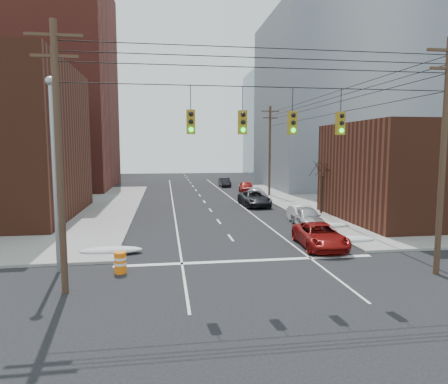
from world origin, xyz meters
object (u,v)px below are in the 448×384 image
object	(u,v)px
lot_car_a	(42,206)
lot_car_b	(52,205)
red_pickup	(320,236)
construction_barrel	(120,262)
parked_car_f	(225,182)
lot_car_c	(34,202)
lot_car_d	(14,199)
parked_car_d	(257,194)
parked_car_c	(254,199)
parked_car_e	(246,187)
parked_car_b	(302,215)
parked_car_a	(307,217)

from	to	relation	value
lot_car_a	lot_car_b	distance (m)	0.99
red_pickup	construction_barrel	xyz separation A→B (m)	(-11.44, -3.34, -0.19)
parked_car_f	construction_barrel	size ratio (longest dim) A/B	4.04
lot_car_c	lot_car_d	bearing A→B (deg)	46.60
parked_car_d	parked_car_c	bearing A→B (deg)	-110.26
lot_car_b	lot_car_d	world-z (taller)	lot_car_d
lot_car_d	construction_barrel	xyz separation A→B (m)	(12.80, -23.07, -0.40)
construction_barrel	red_pickup	bearing A→B (deg)	16.26
parked_car_e	construction_barrel	distance (m)	35.02
lot_car_c	construction_barrel	distance (m)	22.36
parked_car_d	parked_car_f	bearing A→B (deg)	91.97
parked_car_b	parked_car_f	size ratio (longest dim) A/B	1.02
parked_car_d	parked_car_f	xyz separation A→B (m)	(-1.60, 15.19, 0.08)
lot_car_a	parked_car_b	bearing A→B (deg)	-97.63
parked_car_e	lot_car_a	xyz separation A→B (m)	(-21.51, -14.93, 0.12)
lot_car_a	lot_car_d	distance (m)	6.87
parked_car_c	construction_barrel	bearing A→B (deg)	-120.55
parked_car_a	parked_car_f	distance (m)	31.82
parked_car_e	construction_barrel	bearing A→B (deg)	-105.28
parked_car_f	lot_car_a	bearing A→B (deg)	-130.61
parked_car_d	parked_car_a	bearing A→B (deg)	-94.04
parked_car_e	lot_car_d	xyz separation A→B (m)	(-25.70, -9.48, 0.16)
parked_car_b	lot_car_c	distance (m)	24.73
parked_car_f	lot_car_c	distance (m)	30.16
parked_car_e	parked_car_f	distance (m)	8.90
parked_car_a	parked_car_e	world-z (taller)	parked_car_e
red_pickup	parked_car_d	world-z (taller)	red_pickup
parked_car_d	lot_car_d	xyz separation A→B (m)	(-25.70, -3.05, 0.32)
construction_barrel	parked_car_a	bearing A→B (deg)	36.45
parked_car_d	lot_car_b	size ratio (longest dim) A/B	0.88
parked_car_a	lot_car_b	world-z (taller)	parked_car_a
parked_car_f	red_pickup	bearing A→B (deg)	-90.34
parked_car_a	lot_car_d	xyz separation A→B (m)	(-25.70, 13.54, 0.17)
lot_car_a	lot_car_b	world-z (taller)	lot_car_a
red_pickup	lot_car_c	bearing A→B (deg)	146.11
parked_car_e	lot_car_d	size ratio (longest dim) A/B	0.99
parked_car_e	lot_car_a	world-z (taller)	lot_car_a
red_pickup	lot_car_c	xyz separation A→B (m)	(-21.46, 16.65, 0.19)
lot_car_b	construction_barrel	size ratio (longest dim) A/B	4.61
lot_car_a	construction_barrel	xyz separation A→B (m)	(8.61, -17.62, -0.36)
parked_car_b	parked_car_c	size ratio (longest dim) A/B	0.76
parked_car_b	lot_car_d	world-z (taller)	lot_car_d
parked_car_a	lot_car_b	size ratio (longest dim) A/B	0.94
parked_car_c	lot_car_c	distance (m)	21.33
parked_car_a	red_pickup	bearing A→B (deg)	-99.27
lot_car_a	lot_car_c	world-z (taller)	lot_car_c
parked_car_a	parked_car_f	world-z (taller)	parked_car_a
parked_car_d	construction_barrel	world-z (taller)	parked_car_d
red_pickup	lot_car_a	xyz separation A→B (m)	(-20.05, 14.29, 0.17)
parked_car_a	lot_car_b	bearing A→B (deg)	161.04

